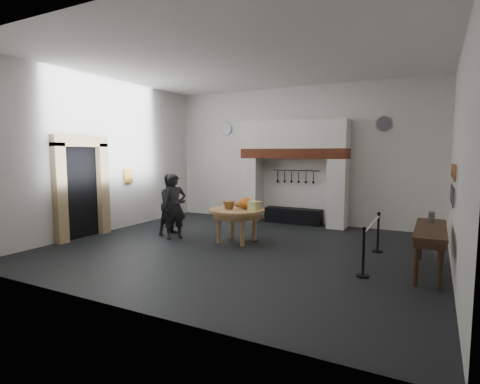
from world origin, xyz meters
The scene contains 39 objects.
floor centered at (0.00, 0.00, 0.00)m, with size 9.00×8.00×0.02m, color black.
ceiling centered at (0.00, 0.00, 4.50)m, with size 9.00×8.00×0.02m, color silver.
wall_back centered at (0.00, 4.00, 2.25)m, with size 9.00×0.02×4.50m, color silver.
wall_front centered at (0.00, -4.00, 2.25)m, with size 9.00×0.02×4.50m, color silver.
wall_left centered at (-4.50, 0.00, 2.25)m, with size 0.02×8.00×4.50m, color silver.
wall_right centered at (4.50, 0.00, 2.25)m, with size 0.02×8.00×4.50m, color silver.
chimney_pier_left centered at (-1.48, 3.65, 1.07)m, with size 0.55×0.70×2.15m, color silver.
chimney_pier_right centered at (1.48, 3.65, 1.07)m, with size 0.55×0.70×2.15m, color silver.
hearth_brick_band centered at (0.00, 3.65, 2.31)m, with size 3.50×0.72×0.32m, color #9E442B.
chimney_hood centered at (0.00, 3.65, 2.92)m, with size 3.50×0.70×0.90m, color silver.
iron_range centered at (0.00, 3.72, 0.25)m, with size 1.90×0.45×0.50m, color black.
utensil_rail centered at (0.00, 3.92, 1.75)m, with size 0.02×0.02×1.60m, color black.
door_recess centered at (-4.47, -1.00, 1.25)m, with size 0.04×1.10×2.50m, color black.
door_jamb_near centered at (-4.38, -1.70, 1.30)m, with size 0.22×0.30×2.60m, color tan.
door_jamb_far centered at (-4.38, -0.30, 1.30)m, with size 0.22×0.30×2.60m, color tan.
door_lintel centered at (-4.38, -1.00, 2.65)m, with size 0.22×1.70×0.30m, color tan.
wall_plaque centered at (-4.45, 0.80, 1.60)m, with size 0.05×0.34×0.44m, color gold.
work_table centered at (-0.43, 0.53, 0.84)m, with size 1.46×1.46×0.07m, color tan.
pumpkin centered at (-0.23, 0.63, 1.03)m, with size 0.36×0.36×0.31m, color #C5741B.
cheese_block_big centered at (0.07, 0.48, 0.99)m, with size 0.22×0.22×0.24m, color #FDFD97.
cheese_block_small centered at (0.05, 0.78, 0.97)m, with size 0.18×0.18×0.20m, color #D0B67C.
wicker_basket centered at (-0.58, 0.38, 0.98)m, with size 0.32×0.32×0.22m, color #A7643D.
bread_loaf centered at (-0.53, 0.88, 0.94)m, with size 0.31×0.18×0.13m, color brown.
visitor_near centered at (-2.10, 0.08, 0.88)m, with size 0.64×0.42×1.77m, color black.
visitor_far centered at (-2.50, 0.48, 0.87)m, with size 0.84×0.66×1.73m, color black.
side_table centered at (4.10, 0.03, 0.87)m, with size 0.55×2.20×0.06m, color #3C2116.
pewter_jug centered at (4.10, 0.63, 1.01)m, with size 0.12×0.12×0.22m, color #4E4E53.
copper_pan_a centered at (4.46, 0.20, 1.95)m, with size 0.34×0.34×0.03m, color #C6662D.
copper_pan_b centered at (4.46, 0.75, 1.95)m, with size 0.32×0.32×0.03m, color #C6662D.
copper_pan_c centered at (4.46, 1.30, 1.95)m, with size 0.30×0.30×0.03m, color #C6662D.
copper_pan_d centered at (4.46, 1.85, 1.95)m, with size 0.28×0.28×0.03m, color #C6662D.
pewter_plate_left centered at (4.46, 0.40, 1.45)m, with size 0.40×0.40×0.03m, color #4C4C51.
pewter_plate_mid centered at (4.46, 1.00, 1.45)m, with size 0.40×0.40×0.03m, color #4C4C51.
pewter_plate_right centered at (4.46, 1.60, 1.45)m, with size 0.40×0.40×0.03m, color #4C4C51.
pewter_plate_back_left centered at (-2.70, 3.96, 3.20)m, with size 0.44×0.44×0.03m, color #4C4C51.
pewter_plate_back_right centered at (2.70, 3.96, 3.20)m, with size 0.44×0.44×0.03m, color #4C4C51.
barrier_post_near centered at (3.00, -0.82, 0.45)m, with size 0.05×0.05×0.90m, color black.
barrier_post_far centered at (3.00, 1.18, 0.45)m, with size 0.05×0.05×0.90m, color black.
barrier_rope centered at (3.00, 0.18, 0.85)m, with size 0.04×0.04×2.00m, color white.
Camera 1 is at (4.13, -7.99, 2.34)m, focal length 28.00 mm.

